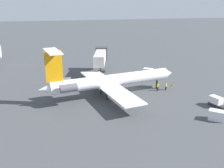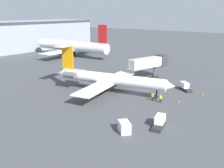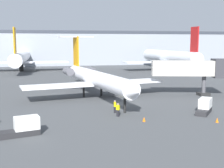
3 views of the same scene
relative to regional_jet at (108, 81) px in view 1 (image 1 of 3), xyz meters
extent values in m
cube|color=#424447|center=(2.99, -5.74, -3.47)|extent=(400.00, 400.00, 0.10)
cylinder|color=white|center=(0.20, -1.02, -0.09)|extent=(7.58, 25.79, 2.55)
cone|color=white|center=(2.91, -14.45, -0.09)|extent=(2.81, 2.63, 2.42)
cone|color=white|center=(-2.52, 12.51, -0.09)|extent=(2.63, 2.98, 2.16)
cube|color=white|center=(6.25, 1.22, -1.07)|extent=(11.86, 6.52, 0.24)
cube|color=white|center=(-6.24, -1.29, -1.07)|extent=(11.86, 6.52, 0.24)
cylinder|color=#595960|center=(0.38, 9.11, 0.31)|extent=(2.10, 3.43, 1.50)
cylinder|color=#595960|center=(-3.88, 8.26, 0.31)|extent=(2.10, 3.43, 1.50)
cube|color=orange|center=(-2.14, 10.64, 4.10)|extent=(0.87, 3.18, 5.84)
cube|color=white|center=(-2.14, 10.64, 6.92)|extent=(7.14, 3.69, 0.20)
cylinder|color=black|center=(2.35, -11.70, -2.39)|extent=(0.36, 0.36, 2.05)
cylinder|color=black|center=(1.38, 1.26, -2.39)|extent=(0.36, 0.36, 2.05)
cylinder|color=black|center=(-1.76, 0.63, -2.39)|extent=(0.36, 0.36, 2.05)
cube|color=#B7B2A8|center=(16.08, -1.30, 1.41)|extent=(12.38, 5.47, 2.60)
cube|color=#333338|center=(21.57, -2.68, 1.41)|extent=(3.11, 3.69, 3.20)
cylinder|color=#4C4C51|center=(19.02, -2.04, -1.66)|extent=(0.70, 0.70, 3.52)
cube|color=#262626|center=(19.02, -2.04, -3.17)|extent=(1.80, 1.80, 0.50)
cube|color=black|center=(1.05, -13.36, -2.99)|extent=(0.40, 0.39, 0.85)
cube|color=yellow|center=(1.05, -13.36, -2.27)|extent=(0.47, 0.46, 0.60)
sphere|color=tan|center=(1.05, -13.36, -1.85)|extent=(0.24, 0.24, 0.24)
cube|color=black|center=(1.07, -11.45, -2.99)|extent=(0.24, 0.32, 0.85)
cube|color=yellow|center=(1.07, -11.45, -2.27)|extent=(0.26, 0.40, 0.60)
sphere|color=tan|center=(1.07, -11.45, -1.85)|extent=(0.24, 0.24, 0.24)
cube|color=#262628|center=(12.46, -14.10, -3.12)|extent=(3.63, 3.97, 0.60)
cube|color=white|center=(12.97, -13.49, -2.17)|extent=(2.61, 2.74, 1.30)
cube|color=#262628|center=(-10.37, -18.96, -3.12)|extent=(4.22, 2.38, 0.60)
cube|color=white|center=(-9.60, -18.76, -2.17)|extent=(2.68, 1.97, 1.30)
cube|color=silver|center=(-15.03, -15.41, -2.55)|extent=(2.84, 2.96, 1.73)
cone|color=orange|center=(3.56, -16.28, -3.14)|extent=(0.36, 0.36, 0.55)
cone|color=orange|center=(11.81, -18.38, -3.14)|extent=(0.36, 0.36, 0.55)
camera|label=1|loc=(-50.35, 10.43, 16.03)|focal=42.22mm
camera|label=2|loc=(-46.31, -37.01, 14.77)|focal=42.36mm
camera|label=3|loc=(-6.95, -48.58, 5.88)|focal=47.09mm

